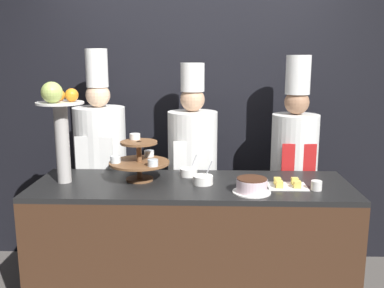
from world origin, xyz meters
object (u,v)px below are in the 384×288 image
Objects in this scene: serving_bowl_far at (189,172)px; serving_bowl_near at (203,180)px; fruit_pedestal at (60,119)px; cup_white at (316,185)px; cake_square_tray at (287,184)px; cake_round at (252,186)px; chef_left at (101,160)px; chef_center_left at (192,164)px; tiered_stand at (139,159)px; chef_center_right at (294,163)px.

serving_bowl_near is at bearing -62.23° from serving_bowl_far.
fruit_pedestal reaches higher than cup_white.
cake_square_tray is 0.55m from serving_bowl_near.
cake_round is at bearing -30.03° from serving_bowl_near.
cake_round reaches higher than cake_square_tray.
chef_left reaches higher than chef_center_left.
cake_square_tray is at bearing -1.62° from fruit_pedestal.
cup_white is (0.42, 0.07, -0.01)m from cake_round.
tiered_stand is 1.01m from cake_square_tray.
cup_white is (1.16, -0.19, -0.12)m from tiered_stand.
cake_round is 0.13× the size of chef_center_right.
tiered_stand is 2.63× the size of serving_bowl_far.
chef_left reaches higher than tiered_stand.
tiered_stand is 0.58m from fruit_pedestal.
fruit_pedestal is 0.38× the size of chef_center_right.
chef_center_right is at bearing 18.87° from fruit_pedestal.
chef_left is (-0.39, 0.49, -0.13)m from tiered_stand.
fruit_pedestal is at bearing 176.30° from cup_white.
serving_bowl_far is at bearing 159.87° from cake_square_tray.
tiered_stand reaches higher than cake_square_tray.
serving_bowl_far is at bearing -26.99° from chef_left.
chef_left is 1.54m from chef_center_right.
serving_bowl_near is 0.09× the size of chef_center_right.
chef_center_right is (1.66, 0.57, -0.42)m from fruit_pedestal.
tiered_stand is 0.23× the size of chef_center_right.
chef_center_left is (0.02, 0.37, -0.03)m from serving_bowl_far.
tiered_stand is 0.22× the size of chef_left.
chef_center_right is (1.54, 0.00, -0.01)m from chef_left.
cake_round is 0.13× the size of chef_left.
serving_bowl_near is (-0.55, 0.04, 0.01)m from cake_square_tray.
chef_center_right is (0.82, 0.37, -0.02)m from serving_bowl_far.
fruit_pedestal is 0.71m from chef_left.
serving_bowl_near reaches higher than cake_round.
serving_bowl_far is 0.08× the size of chef_left.
fruit_pedestal is 0.39× the size of chef_center_left.
serving_bowl_far reaches higher than cake_square_tray.
serving_bowl_near is at bearing 149.97° from cake_round.
cake_square_tray is 0.70m from serving_bowl_far.
cake_round is at bearing -151.50° from cake_square_tray.
serving_bowl_near reaches higher than cup_white.
cake_round is (1.25, -0.18, -0.39)m from fruit_pedestal.
serving_bowl_near is at bearing 171.41° from cup_white.
cake_square_tray is at bearing -105.22° from chef_center_right.
cup_white is 0.43× the size of serving_bowl_near.
cake_square_tray is 1.63× the size of serving_bowl_far.
chef_center_right reaches higher than cake_square_tray.
tiered_stand is at bearing 170.21° from serving_bowl_near.
fruit_pedestal reaches higher than cake_square_tray.
serving_bowl_far is 0.90m from chef_center_right.
cake_square_tray is (0.99, -0.12, -0.13)m from tiered_stand.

